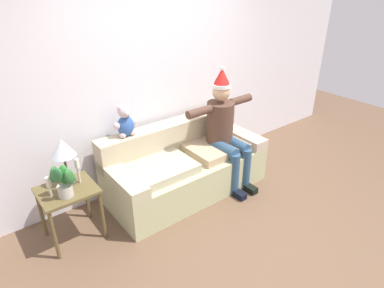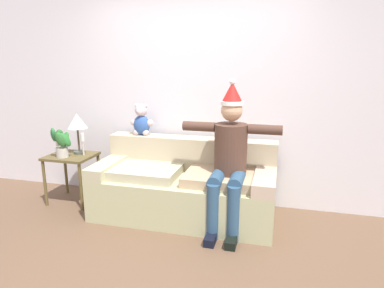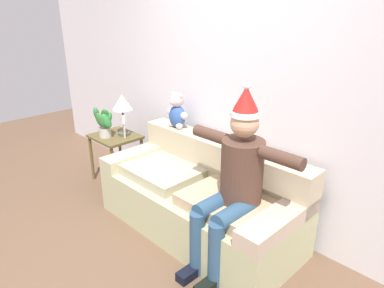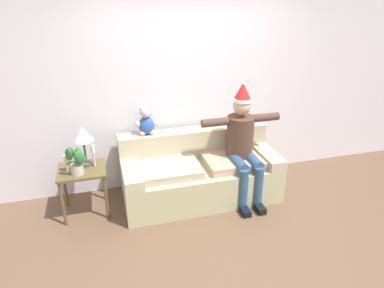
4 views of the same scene
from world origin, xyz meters
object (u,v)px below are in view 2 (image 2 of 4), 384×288
(potted_plant, at_px, (61,142))
(candle_tall, at_px, (58,144))
(person_seated, at_px, (229,155))
(teddy_bear, at_px, (141,121))
(candle_short, at_px, (83,141))
(couch, at_px, (185,186))
(table_lamp, at_px, (77,123))
(side_table, at_px, (71,163))

(potted_plant, distance_m, candle_tall, 0.16)
(person_seated, distance_m, teddy_bear, 1.23)
(candle_tall, xyz_separation_m, candle_short, (0.31, 0.06, 0.04))
(couch, relative_size, teddy_bear, 5.20)
(potted_plant, bearing_deg, candle_short, 38.40)
(person_seated, distance_m, table_lamp, 1.93)
(person_seated, height_order, teddy_bear, person_seated)
(candle_short, bearing_deg, side_table, -165.36)
(couch, relative_size, table_lamp, 4.00)
(person_seated, relative_size, teddy_bear, 4.03)
(teddy_bear, bearing_deg, candle_short, -161.36)
(couch, bearing_deg, teddy_bear, 156.35)
(person_seated, distance_m, candle_short, 1.82)
(potted_plant, bearing_deg, person_seated, -1.62)
(couch, distance_m, table_lamp, 1.53)
(candle_tall, bearing_deg, couch, 0.61)
(person_seated, bearing_deg, couch, 162.51)
(candle_tall, relative_size, candle_short, 0.77)
(couch, distance_m, side_table, 1.46)
(couch, xyz_separation_m, table_lamp, (-1.39, 0.10, 0.64))
(potted_plant, bearing_deg, candle_tall, 143.07)
(side_table, bearing_deg, teddy_bear, 17.92)
(candle_tall, bearing_deg, side_table, 7.44)
(couch, xyz_separation_m, potted_plant, (-1.48, -0.11, 0.44))
(couch, height_order, teddy_bear, teddy_bear)
(side_table, bearing_deg, potted_plant, -107.72)
(side_table, bearing_deg, candle_short, 14.64)
(person_seated, relative_size, side_table, 2.58)
(teddy_bear, distance_m, candle_short, 0.75)
(candle_tall, height_order, candle_short, candle_short)
(person_seated, distance_m, candle_tall, 2.12)
(person_seated, xyz_separation_m, candle_tall, (-2.11, 0.15, -0.05))
(side_table, relative_size, table_lamp, 1.20)
(table_lamp, height_order, candle_tall, table_lamp)
(person_seated, xyz_separation_m, table_lamp, (-1.90, 0.26, 0.19))
(teddy_bear, bearing_deg, candle_tall, -163.66)
(couch, bearing_deg, candle_tall, -179.39)
(couch, xyz_separation_m, person_seated, (0.52, -0.16, 0.45))
(potted_plant, bearing_deg, table_lamp, 65.14)
(table_lamp, bearing_deg, side_table, -122.10)
(side_table, distance_m, potted_plant, 0.30)
(candle_short, bearing_deg, person_seated, -6.48)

